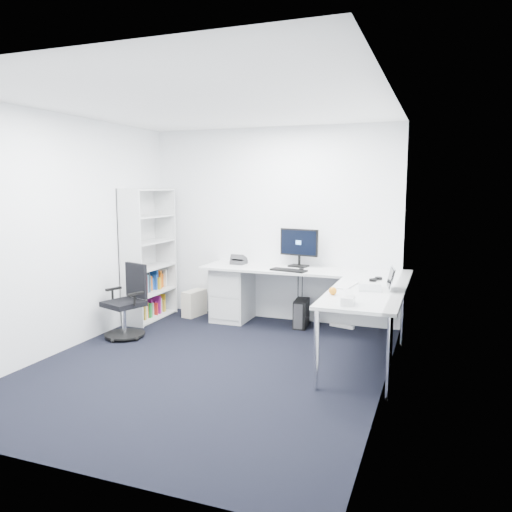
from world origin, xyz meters
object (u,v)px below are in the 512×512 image
(l_desk, at_px, (295,304))
(task_chair, at_px, (123,302))
(monitor, at_px, (299,247))
(bookshelf, at_px, (149,255))
(laptop, at_px, (370,277))

(l_desk, distance_m, task_chair, 2.16)
(monitor, bearing_deg, l_desk, -68.34)
(l_desk, xyz_separation_m, bookshelf, (-2.17, 0.05, 0.53))
(l_desk, bearing_deg, laptop, -32.69)
(l_desk, xyz_separation_m, task_chair, (-1.98, -0.85, 0.06))
(laptop, bearing_deg, monitor, 123.69)
(l_desk, bearing_deg, task_chair, -156.86)
(laptop, bearing_deg, l_desk, 137.16)
(l_desk, distance_m, bookshelf, 2.24)
(monitor, xyz_separation_m, laptop, (1.12, -1.16, -0.14))
(monitor, height_order, laptop, monitor)
(task_chair, bearing_deg, laptop, 23.16)
(l_desk, height_order, bookshelf, bookshelf)
(bookshelf, distance_m, laptop, 3.26)
(bookshelf, xyz_separation_m, laptop, (3.19, -0.70, -0.00))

